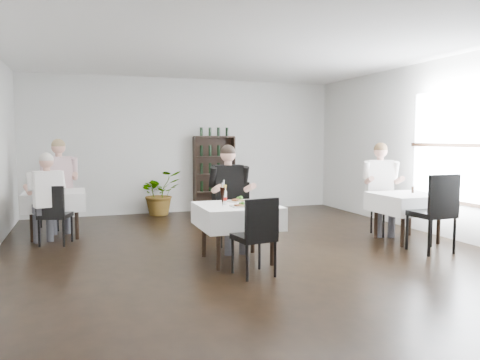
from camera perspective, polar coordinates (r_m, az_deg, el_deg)
name	(u,v)px	position (r m, az deg, el deg)	size (l,w,h in m)	color
room_shell	(258,150)	(6.33, 2.19, 3.66)	(9.00, 9.00, 9.00)	black
window_right	(462,148)	(8.25, 25.41, 3.49)	(0.06, 2.30, 1.85)	white
wine_shelf	(214,174)	(10.65, -3.17, 0.68)	(0.90, 0.28, 1.75)	black
main_table	(237,216)	(6.31, -0.38, -4.36)	(1.03, 1.03, 0.77)	black
left_table	(55,200)	(8.48, -21.63, -2.31)	(0.98, 0.98, 0.77)	black
right_table	(407,203)	(8.02, 19.69, -2.65)	(0.98, 0.98, 0.77)	black
potted_tree	(160,193)	(10.30, -9.75, -1.55)	(0.87, 0.76, 0.97)	#24541C
main_chair_far	(234,212)	(6.95, -0.75, -3.90)	(0.60, 0.60, 1.00)	black
main_chair_near	(257,232)	(5.60, 2.08, -6.33)	(0.50, 0.50, 0.96)	black
left_chair_far	(50,198)	(9.28, -22.20, -2.08)	(0.52, 0.53, 0.99)	black
left_chair_near	(53,211)	(7.79, -21.81, -3.55)	(0.54, 0.54, 0.94)	black
right_chair_far	(385,202)	(8.50, 17.31, -2.55)	(0.48, 0.49, 0.99)	black
right_chair_near	(436,208)	(7.31, 22.78, -3.17)	(0.54, 0.55, 1.15)	black
diner_main	(230,189)	(6.91, -1.28, -1.13)	(0.59, 0.58, 1.57)	#44444C
diner_left_far	(59,178)	(8.95, -21.17, 0.27)	(0.63, 0.63, 1.66)	#44444C
diner_left_near	(46,192)	(7.80, -22.54, -1.34)	(0.61, 0.65, 1.45)	#44444C
diner_right_far	(381,181)	(8.45, 16.81, -0.13)	(0.69, 0.73, 1.59)	#44444C
plate_far	(238,201)	(6.56, -0.25, -2.53)	(0.34, 0.34, 0.08)	white
plate_near	(240,206)	(6.07, 0.01, -3.16)	(0.22, 0.22, 0.07)	white
pilsner_dark	(223,197)	(6.11, -2.14, -2.05)	(0.07, 0.07, 0.31)	black
pilsner_lager	(224,194)	(6.28, -1.98, -1.77)	(0.08, 0.08, 0.33)	gold
coke_bottle	(225,198)	(6.27, -1.87, -2.18)	(0.06, 0.06, 0.24)	silver
napkin_cutlery	(259,206)	(6.16, 2.36, -3.13)	(0.21, 0.20, 0.02)	black
pepper_mill	(413,190)	(8.15, 20.32, -1.12)	(0.04, 0.04, 0.11)	black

